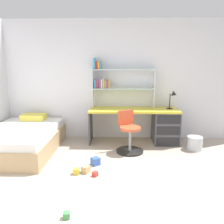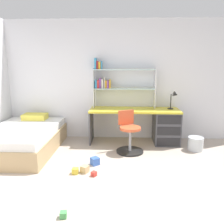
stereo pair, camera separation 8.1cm
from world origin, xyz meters
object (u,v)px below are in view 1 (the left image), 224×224
Objects in this scene: toy_block_green_3 at (67,215)px; desk_lamp at (173,97)px; bookshelf_hutch at (115,81)px; bed_platform at (22,140)px; toy_block_natural_1 at (86,169)px; toy_block_red_4 at (95,174)px; toy_block_yellow_2 at (76,171)px; swivel_chair at (129,136)px; desk at (157,124)px; toy_block_blue_0 at (95,161)px; waste_bin at (195,143)px.

desk_lamp is at bearing 56.25° from toy_block_green_3.
bookshelf_hutch reaches higher than bed_platform.
toy_block_natural_1 is 1.52× the size of toy_block_red_4.
desk_lamp is 2.54m from toy_block_yellow_2.
swivel_chair reaches higher than toy_block_natural_1.
toy_block_red_4 is at bearing -126.68° from desk.
toy_block_red_4 is at bearing -85.28° from toy_block_blue_0.
bookshelf_hutch reaches higher than swivel_chair.
toy_block_natural_1 is (-1.65, -1.48, -0.93)m from desk_lamp.
toy_block_red_4 is (-0.27, -1.76, -1.28)m from bookshelf_hutch.
toy_block_natural_1 is 0.15m from toy_block_yellow_2.
bed_platform is at bearing 123.55° from toy_block_green_3.
toy_block_yellow_2 is at bearing -160.09° from toy_block_natural_1.
waste_bin is 4.13× the size of toy_block_green_3.
toy_block_blue_0 is 0.43m from toy_block_yellow_2.
bed_platform is 1.58m from toy_block_blue_0.
toy_block_green_3 is 0.99m from toy_block_red_4.
waste_bin is 4.23× the size of toy_block_red_4.
bookshelf_hutch is at bearing 172.43° from desk_lamp.
desk_lamp is at bearing 31.15° from swivel_chair.
desk_lamp reaches higher than bed_platform.
toy_block_green_3 is (-0.48, -2.72, -1.28)m from bookshelf_hutch.
bookshelf_hutch is 1.27m from swivel_chair.
desk_lamp is 4.27× the size of toy_block_yellow_2.
toy_block_blue_0 is (-1.53, -1.20, -0.92)m from desk_lamp.
toy_block_blue_0 is 1.38m from toy_block_green_3.
bookshelf_hutch is 18.56× the size of toy_block_green_3.
toy_block_yellow_2 is at bearing -152.96° from waste_bin.
toy_block_blue_0 is (-1.20, -1.17, -0.35)m from desk.
toy_block_red_4 is at bearing -133.16° from desk_lamp.
desk_lamp reaches higher than swivel_chair.
toy_block_natural_1 reaches higher than toy_block_red_4.
toy_block_red_4 is at bearing 77.43° from toy_block_green_3.
bed_platform is 14.82× the size of toy_block_blue_0.
toy_block_natural_1 is (-2.02, -1.05, -0.08)m from waste_bin.
bed_platform is (-2.99, -0.63, -0.75)m from desk_lamp.
bookshelf_hutch is 3.49× the size of desk_lamp.
desk is at bearing 44.22° from toy_block_blue_0.
desk_lamp is 2.41m from toy_block_natural_1.
waste_bin is 2.79× the size of toy_block_natural_1.
desk_lamp is 2.38m from toy_block_red_4.
bookshelf_hutch reaches higher than desk.
swivel_chair is at bearing 46.80° from toy_block_blue_0.
desk_lamp is 5.32× the size of toy_block_green_3.
swivel_chair is at bearing 61.53° from toy_block_red_4.
desk_lamp reaches higher than toy_block_green_3.
desk_lamp is 5.44× the size of toy_block_red_4.
toy_block_red_4 is (0.22, 0.97, -0.00)m from toy_block_green_3.
toy_block_natural_1 is at bearing -104.43° from bookshelf_hutch.
desk_lamp reaches higher than toy_block_natural_1.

